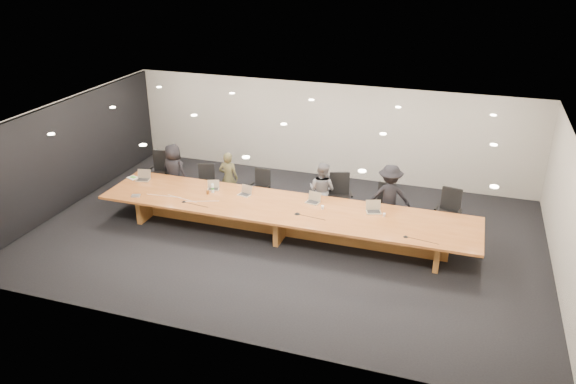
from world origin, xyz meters
name	(u,v)px	position (x,y,z in m)	size (l,w,h in m)	color
ground	(284,235)	(0.00, 0.00, 0.00)	(12.00, 12.00, 0.00)	black
back_wall	(328,131)	(0.00, 4.00, 1.40)	(12.00, 0.02, 2.80)	silver
left_wall_panel	(69,154)	(-5.94, 0.00, 1.37)	(0.08, 7.84, 2.74)	black
conference_table	(284,215)	(0.00, 0.00, 0.52)	(9.00, 1.80, 0.75)	brown
chair_far_left	(159,173)	(-4.10, 1.28, 0.60)	(0.61, 0.61, 1.20)	black
chair_left	(206,184)	(-2.61, 1.15, 0.52)	(0.53, 0.53, 1.04)	black
chair_mid_left	(259,188)	(-1.13, 1.31, 0.52)	(0.53, 0.53, 1.05)	black
chair_mid_right	(340,197)	(1.05, 1.28, 0.60)	(0.61, 0.61, 1.19)	black
chair_right	(383,205)	(2.14, 1.27, 0.53)	(0.54, 0.54, 1.07)	black
chair_far_right	(448,212)	(3.68, 1.28, 0.57)	(0.58, 0.58, 1.14)	black
person_a	(174,171)	(-3.53, 1.12, 0.77)	(0.75, 0.49, 1.54)	black
person_b	(229,178)	(-1.99, 1.28, 0.72)	(0.52, 0.34, 1.43)	#39361F
person_c	(322,190)	(0.60, 1.21, 0.74)	(0.72, 0.56, 1.49)	#59595B
person_d	(389,196)	(2.28, 1.25, 0.81)	(1.04, 0.60, 1.61)	black
laptop_a	(143,176)	(-4.01, 0.35, 0.89)	(0.35, 0.25, 0.27)	tan
laptop_b	(213,185)	(-2.01, 0.38, 0.86)	(0.29, 0.21, 0.23)	tan
laptop_c	(244,191)	(-1.14, 0.31, 0.87)	(0.30, 0.22, 0.24)	#C3B195
laptop_d	(313,198)	(0.58, 0.42, 0.88)	(0.32, 0.23, 0.25)	tan
laptop_e	(374,207)	(2.06, 0.35, 0.88)	(0.34, 0.25, 0.27)	#B6AB8B
water_bottle	(213,188)	(-1.94, 0.21, 0.86)	(0.07, 0.07, 0.23)	silver
amber_mug	(208,192)	(-2.02, 0.10, 0.80)	(0.07, 0.07, 0.09)	brown
paper_cup_near	(323,207)	(0.89, 0.16, 0.79)	(0.07, 0.07, 0.08)	silver
paper_cup_far	(384,215)	(2.32, 0.23, 0.79)	(0.07, 0.07, 0.08)	silver
notepad	(133,178)	(-4.35, 0.41, 0.76)	(0.28, 0.22, 0.02)	silver
lime_gadget	(133,177)	(-4.34, 0.40, 0.78)	(0.14, 0.08, 0.02)	green
av_box	(136,196)	(-3.63, -0.59, 0.77)	(0.21, 0.16, 0.03)	#A8A7AC
mic_left	(184,201)	(-2.37, -0.51, 0.76)	(0.11, 0.11, 0.03)	black
mic_center	(297,213)	(0.42, -0.28, 0.77)	(0.14, 0.14, 0.03)	black
mic_right	(406,236)	(2.92, -0.60, 0.76)	(0.11, 0.11, 0.03)	black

